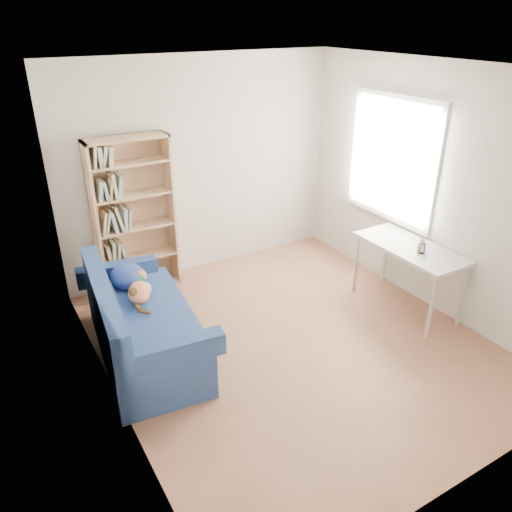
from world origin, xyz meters
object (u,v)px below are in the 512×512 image
at_px(sofa, 140,325).
at_px(pen_cup, 422,247).
at_px(desk, 410,253).
at_px(bookshelf, 135,223).

height_order(sofa, pen_cup, pen_cup).
height_order(sofa, desk, sofa).
distance_m(bookshelf, desk, 3.07).
bearing_deg(sofa, desk, -7.09).
height_order(desk, pen_cup, pen_cup).
bearing_deg(pen_cup, sofa, 163.49).
bearing_deg(desk, bookshelf, 141.01).
xyz_separation_m(sofa, desk, (2.80, -0.66, 0.35)).
bearing_deg(desk, pen_cup, -98.80).
distance_m(bookshelf, pen_cup, 3.15).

